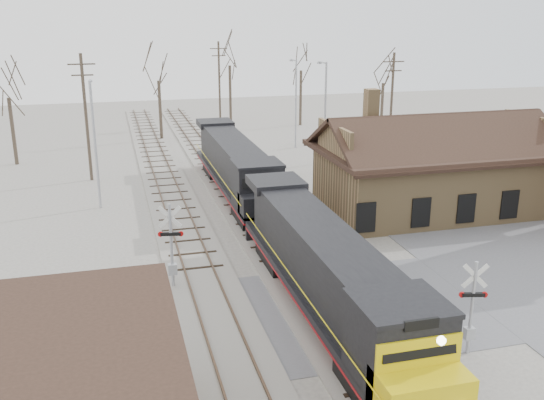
{
  "coord_description": "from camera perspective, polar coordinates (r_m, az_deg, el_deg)",
  "views": [
    {
      "loc": [
        -8.22,
        -22.39,
        12.54
      ],
      "look_at": [
        0.2,
        9.0,
        2.47
      ],
      "focal_mm": 40.0,
      "sensor_mm": 36.0,
      "label": 1
    }
  ],
  "objects": [
    {
      "name": "ground",
      "position": [
        26.95,
        4.63,
        -10.58
      ],
      "size": [
        140.0,
        140.0,
        0.0
      ],
      "primitive_type": "plane",
      "color": "#A8A297",
      "rests_on": "ground"
    },
    {
      "name": "road",
      "position": [
        26.94,
        4.63,
        -10.55
      ],
      "size": [
        60.0,
        9.0,
        0.03
      ],
      "primitive_type": "cube",
      "color": "#5E5E63",
      "rests_on": "ground"
    },
    {
      "name": "track_main",
      "position": [
        40.26,
        -2.48,
        -0.85
      ],
      "size": [
        3.4,
        90.0,
        0.24
      ],
      "color": "#A8A297",
      "rests_on": "ground"
    },
    {
      "name": "track_siding",
      "position": [
        39.59,
        -8.85,
        -1.36
      ],
      "size": [
        3.4,
        90.0,
        0.24
      ],
      "color": "#A8A297",
      "rests_on": "ground"
    },
    {
      "name": "depot",
      "position": [
        41.16,
        14.95,
        2.37
      ],
      "size": [
        15.2,
        9.31,
        7.9
      ],
      "color": "#95784D",
      "rests_on": "ground"
    },
    {
      "name": "locomotive_lead",
      "position": [
        25.22,
        5.46,
        -7.18
      ],
      "size": [
        2.77,
        18.53,
        4.11
      ],
      "color": "black",
      "rests_on": "ground"
    },
    {
      "name": "locomotive_trailing",
      "position": [
        42.4,
        -3.38,
        3.01
      ],
      "size": [
        2.77,
        18.53,
        3.89
      ],
      "color": "black",
      "rests_on": "ground"
    },
    {
      "name": "crossbuck_near",
      "position": [
        24.37,
        18.27,
        -9.87
      ],
      "size": [
        1.07,
        0.35,
        3.8
      ],
      "rotation": [
        0.0,
        0.0,
        -0.25
      ],
      "color": "#A5A8AD",
      "rests_on": "ground"
    },
    {
      "name": "crossbuck_far",
      "position": [
        28.81,
        -9.44,
        -4.59
      ],
      "size": [
        1.19,
        0.32,
        4.18
      ],
      "rotation": [
        0.0,
        0.0,
        2.95
      ],
      "color": "#A5A8AD",
      "rests_on": "ground"
    },
    {
      "name": "streetlight_a",
      "position": [
        41.3,
        -16.35,
        5.64
      ],
      "size": [
        0.25,
        2.04,
        8.43
      ],
      "color": "#A5A8AD",
      "rests_on": "ground"
    },
    {
      "name": "streetlight_b",
      "position": [
        49.44,
        4.97,
        8.33
      ],
      "size": [
        0.25,
        2.04,
        8.84
      ],
      "color": "#A5A8AD",
      "rests_on": "ground"
    },
    {
      "name": "streetlight_c",
      "position": [
        58.38,
        2.22,
        9.5
      ],
      "size": [
        0.25,
        2.04,
        8.36
      ],
      "color": "#A5A8AD",
      "rests_on": "ground"
    },
    {
      "name": "utility_pole_a",
      "position": [
        48.5,
        -17.1,
        7.61
      ],
      "size": [
        2.0,
        0.24,
        9.7
      ],
      "color": "#382D23",
      "rests_on": "ground"
    },
    {
      "name": "utility_pole_b",
      "position": [
        71.81,
        -4.98,
        11.08
      ],
      "size": [
        2.0,
        0.24,
        9.43
      ],
      "color": "#382D23",
      "rests_on": "ground"
    },
    {
      "name": "utility_pole_c",
      "position": [
        56.53,
        11.18,
        9.04
      ],
      "size": [
        2.0,
        0.24,
        9.19
      ],
      "color": "#382D23",
      "rests_on": "ground"
    },
    {
      "name": "tree_a",
      "position": [
        55.87,
        -23.66,
        9.75
      ],
      "size": [
        3.82,
        3.82,
        9.35
      ],
      "color": "#382D23",
      "rests_on": "ground"
    },
    {
      "name": "tree_b",
      "position": [
        63.12,
        -10.67,
        11.86
      ],
      "size": [
        3.99,
        3.99,
        9.78
      ],
      "color": "#382D23",
      "rests_on": "ground"
    },
    {
      "name": "tree_c",
      "position": [
        72.04,
        -4.02,
        13.38
      ],
      "size": [
        4.46,
        4.46,
        10.92
      ],
      "color": "#382D23",
      "rests_on": "ground"
    },
    {
      "name": "tree_d",
      "position": [
        70.37,
        2.76,
        12.91
      ],
      "size": [
        4.17,
        4.17,
        10.22
      ],
      "color": "#382D23",
      "rests_on": "ground"
    },
    {
      "name": "tree_e",
      "position": [
        64.99,
        10.47,
        11.55
      ],
      "size": [
        3.69,
        3.69,
        9.05
      ],
      "color": "#382D23",
      "rests_on": "ground"
    }
  ]
}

